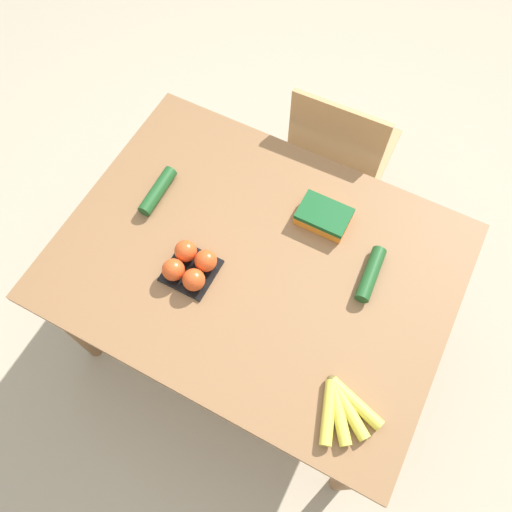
{
  "coord_description": "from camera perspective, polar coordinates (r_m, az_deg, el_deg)",
  "views": [
    {
      "loc": [
        0.34,
        -0.64,
        2.27
      ],
      "look_at": [
        0.0,
        0.0,
        0.77
      ],
      "focal_mm": 35.0,
      "sensor_mm": 36.0,
      "label": 1
    }
  ],
  "objects": [
    {
      "name": "chair",
      "position": [
        2.28,
        9.39,
        11.34
      ],
      "size": [
        0.43,
        0.41,
        0.9
      ],
      "rotation": [
        0.0,
        0.0,
        3.16
      ],
      "color": "tan",
      "rests_on": "ground_plane"
    },
    {
      "name": "tomato_pack",
      "position": [
        1.65,
        -7.57,
        -1.14
      ],
      "size": [
        0.16,
        0.16,
        0.08
      ],
      "color": "black",
      "rests_on": "dining_table"
    },
    {
      "name": "cucumber_far",
      "position": [
        1.68,
        12.97,
        -2.02
      ],
      "size": [
        0.06,
        0.2,
        0.05
      ],
      "color": "#1E5123",
      "rests_on": "dining_table"
    },
    {
      "name": "dining_table",
      "position": [
        1.77,
        0.0,
        -1.71
      ],
      "size": [
        1.33,
        1.0,
        0.74
      ],
      "color": "olive",
      "rests_on": "ground_plane"
    },
    {
      "name": "ground_plane",
      "position": [
        2.38,
        0.0,
        -8.15
      ],
      "size": [
        12.0,
        12.0,
        0.0
      ],
      "primitive_type": "plane",
      "color": "#B7A88E"
    },
    {
      "name": "banana_bunch",
      "position": [
        1.55,
        9.84,
        -16.78
      ],
      "size": [
        0.2,
        0.2,
        0.04
      ],
      "color": "brown",
      "rests_on": "dining_table"
    },
    {
      "name": "carrot_bag",
      "position": [
        1.75,
        7.76,
        4.6
      ],
      "size": [
        0.18,
        0.12,
        0.06
      ],
      "color": "orange",
      "rests_on": "dining_table"
    },
    {
      "name": "cucumber_near",
      "position": [
        1.83,
        -11.17,
        7.3
      ],
      "size": [
        0.06,
        0.2,
        0.05
      ],
      "color": "#1E5123",
      "rests_on": "dining_table"
    }
  ]
}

